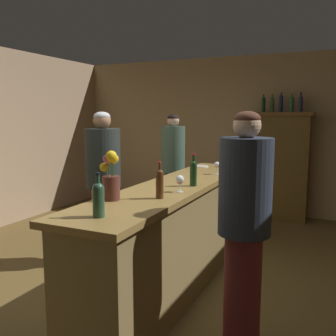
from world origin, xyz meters
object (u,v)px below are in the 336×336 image
(bar_counter, at_px, (176,234))
(wine_bottle_rose, at_px, (98,198))
(patron_near_entrance, at_px, (173,167))
(display_cabinet, at_px, (279,164))
(cheese_plate, at_px, (201,166))
(patron_redhead, at_px, (103,181))
(wine_bottle_pinot, at_px, (160,182))
(wine_glass_mid, at_px, (180,180))
(display_bottle_right, at_px, (301,103))
(wine_bottle_riesling, at_px, (193,172))
(wine_glass_front, at_px, (217,165))
(flower_arrangement, at_px, (111,176))
(display_bottle_center, at_px, (281,103))
(display_bottle_left, at_px, (264,104))
(bartender, at_px, (244,225))
(display_bottle_midright, at_px, (292,103))
(display_bottle_midleft, at_px, (272,104))

(bar_counter, bearing_deg, wine_bottle_rose, -89.26)
(wine_bottle_rose, relative_size, patron_near_entrance, 0.17)
(display_cabinet, bearing_deg, bar_counter, -100.49)
(cheese_plate, distance_m, patron_redhead, 1.29)
(bar_counter, bearing_deg, wine_bottle_pinot, -78.21)
(wine_bottle_pinot, bearing_deg, display_cabinet, 83.54)
(wine_glass_mid, height_order, patron_redhead, patron_redhead)
(display_bottle_right, distance_m, patron_redhead, 3.39)
(patron_redhead, bearing_deg, wine_glass_mid, -29.12)
(cheese_plate, bearing_deg, wine_bottle_riesling, -73.19)
(wine_bottle_riesling, distance_m, wine_bottle_rose, 1.27)
(wine_glass_front, height_order, flower_arrangement, flower_arrangement)
(flower_arrangement, height_order, display_bottle_right, display_bottle_right)
(wine_glass_front, relative_size, display_bottle_center, 0.43)
(wine_glass_front, xyz_separation_m, display_bottle_left, (0.08, 2.21, 0.74))
(wine_bottle_riesling, relative_size, display_bottle_right, 1.00)
(wine_bottle_rose, distance_m, bartender, 1.00)
(cheese_plate, height_order, display_bottle_center, display_bottle_center)
(wine_glass_front, bearing_deg, bartender, -66.18)
(wine_glass_front, bearing_deg, display_bottle_center, 81.06)
(wine_bottle_rose, height_order, wine_glass_front, wine_bottle_rose)
(wine_glass_mid, relative_size, patron_redhead, 0.08)
(display_bottle_right, xyz_separation_m, patron_near_entrance, (-1.62, -1.23, -0.94))
(display_cabinet, height_order, wine_bottle_rose, display_cabinet)
(display_cabinet, xyz_separation_m, wine_bottle_pinot, (-0.41, -3.58, 0.26))
(display_cabinet, distance_m, display_bottle_midright, 0.98)
(flower_arrangement, bearing_deg, cheese_plate, 90.34)
(display_cabinet, height_order, flower_arrangement, display_cabinet)
(bar_counter, height_order, patron_redhead, patron_redhead)
(flower_arrangement, distance_m, cheese_plate, 2.09)
(display_bottle_midright, bearing_deg, bar_counter, -103.37)
(wine_bottle_rose, distance_m, patron_near_entrance, 3.12)
(bar_counter, relative_size, display_bottle_right, 10.32)
(display_bottle_midright, bearing_deg, display_bottle_midleft, 180.00)
(display_cabinet, height_order, wine_glass_front, display_cabinet)
(display_bottle_midright, bearing_deg, patron_redhead, -122.08)
(cheese_plate, bearing_deg, wine_glass_front, -53.38)
(bartender, bearing_deg, display_bottle_midright, -83.18)
(bartender, bearing_deg, display_bottle_midleft, -78.55)
(wine_glass_mid, distance_m, patron_redhead, 1.33)
(wine_bottle_riesling, relative_size, flower_arrangement, 0.78)
(display_bottle_midright, bearing_deg, bartender, -87.68)
(display_cabinet, bearing_deg, patron_near_entrance, -137.32)
(bartender, bearing_deg, wine_bottle_riesling, -43.94)
(cheese_plate, xyz_separation_m, display_bottle_right, (1.02, 1.71, 0.83))
(wine_glass_mid, relative_size, display_bottle_left, 0.49)
(display_bottle_midleft, height_order, patron_near_entrance, display_bottle_midleft)
(wine_glass_front, bearing_deg, patron_near_entrance, 134.72)
(patron_redhead, bearing_deg, wine_bottle_rose, -59.45)
(wine_bottle_riesling, bearing_deg, display_bottle_midright, 80.37)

